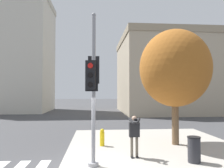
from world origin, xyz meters
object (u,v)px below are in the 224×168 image
object	(u,v)px
traffic_signal_pole	(93,83)
street_tree	(175,68)
fire_hydrant	(102,137)
trash_bin	(194,149)
person_photographer	(134,133)

from	to	relation	value
traffic_signal_pole	street_tree	xyz separation A→B (m)	(3.97, 2.77, 0.84)
fire_hydrant	street_tree	bearing A→B (deg)	-0.09
street_tree	fire_hydrant	xyz separation A→B (m)	(-3.55, 0.01, -3.30)
street_tree	trash_bin	bearing A→B (deg)	-97.00
traffic_signal_pole	trash_bin	xyz separation A→B (m)	(3.64, 0.09, -2.39)
street_tree	fire_hydrant	bearing A→B (deg)	179.91
traffic_signal_pole	fire_hydrant	world-z (taller)	traffic_signal_pole
fire_hydrant	trash_bin	world-z (taller)	trash_bin
traffic_signal_pole	person_photographer	bearing A→B (deg)	28.29
person_photographer	fire_hydrant	world-z (taller)	person_photographer
traffic_signal_pole	person_photographer	world-z (taller)	traffic_signal_pole
traffic_signal_pole	street_tree	bearing A→B (deg)	34.95
street_tree	traffic_signal_pole	bearing A→B (deg)	-145.05
person_photographer	fire_hydrant	size ratio (longest dim) A/B	2.00
fire_hydrant	person_photographer	bearing A→B (deg)	-58.26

